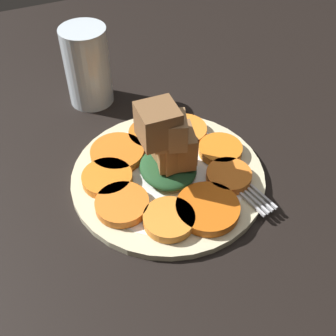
% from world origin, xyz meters
% --- Properties ---
extents(table_slab, '(1.20, 1.20, 0.02)m').
position_xyz_m(table_slab, '(0.00, 0.00, 0.01)').
color(table_slab, black).
rests_on(table_slab, ground).
extents(plate, '(0.25, 0.25, 0.01)m').
position_xyz_m(plate, '(0.00, 0.00, 0.03)').
color(plate, beige).
rests_on(plate, table_slab).
extents(carrot_slice_0, '(0.06, 0.06, 0.01)m').
position_xyz_m(carrot_slice_0, '(-0.04, -0.07, 0.04)').
color(carrot_slice_0, orange).
rests_on(carrot_slice_0, plate).
extents(carrot_slice_1, '(0.06, 0.06, 0.01)m').
position_xyz_m(carrot_slice_1, '(0.01, -0.08, 0.04)').
color(carrot_slice_1, orange).
rests_on(carrot_slice_1, plate).
extents(carrot_slice_2, '(0.07, 0.07, 0.01)m').
position_xyz_m(carrot_slice_2, '(0.06, -0.05, 0.04)').
color(carrot_slice_2, orange).
rests_on(carrot_slice_2, plate).
extents(carrot_slice_3, '(0.07, 0.07, 0.01)m').
position_xyz_m(carrot_slice_3, '(0.07, -0.01, 0.04)').
color(carrot_slice_3, orange).
rests_on(carrot_slice_3, plate).
extents(carrot_slice_4, '(0.07, 0.07, 0.01)m').
position_xyz_m(carrot_slice_4, '(0.06, 0.05, 0.04)').
color(carrot_slice_4, orange).
rests_on(carrot_slice_4, plate).
extents(carrot_slice_5, '(0.07, 0.07, 0.01)m').
position_xyz_m(carrot_slice_5, '(0.02, 0.08, 0.04)').
color(carrot_slice_5, orange).
rests_on(carrot_slice_5, plate).
extents(carrot_slice_6, '(0.07, 0.07, 0.01)m').
position_xyz_m(carrot_slice_6, '(-0.03, 0.07, 0.04)').
color(carrot_slice_6, orange).
rests_on(carrot_slice_6, plate).
extents(carrot_slice_7, '(0.06, 0.06, 0.01)m').
position_xyz_m(carrot_slice_7, '(-0.07, 0.03, 0.04)').
color(carrot_slice_7, orange).
rests_on(carrot_slice_7, plate).
extents(carrot_slice_8, '(0.08, 0.08, 0.01)m').
position_xyz_m(carrot_slice_8, '(-0.08, -0.02, 0.04)').
color(carrot_slice_8, '#D56014').
rests_on(carrot_slice_8, plate).
extents(center_pile, '(0.08, 0.07, 0.11)m').
position_xyz_m(center_pile, '(-0.00, -0.00, 0.08)').
color(center_pile, '#1E4723').
rests_on(center_pile, plate).
extents(fork, '(0.19, 0.05, 0.00)m').
position_xyz_m(fork, '(-0.02, -0.07, 0.03)').
color(fork, silver).
rests_on(fork, plate).
extents(water_glass, '(0.07, 0.07, 0.12)m').
position_xyz_m(water_glass, '(0.21, 0.04, 0.08)').
color(water_glass, silver).
rests_on(water_glass, table_slab).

